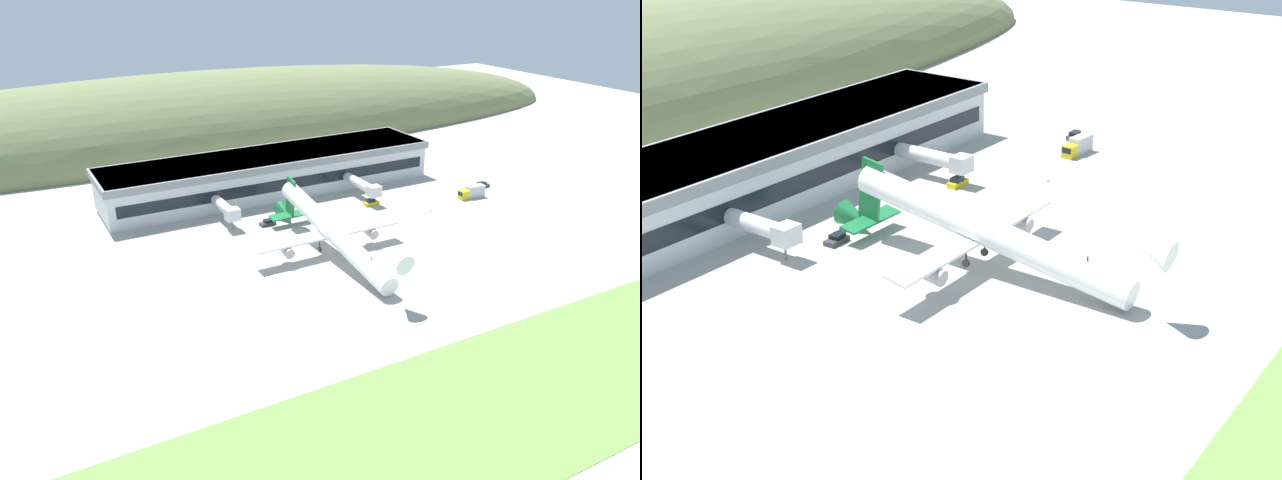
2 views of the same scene
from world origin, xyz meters
TOP-DOWN VIEW (x-y plane):
  - ground_plane at (0.00, 0.00)m, footprint 429.43×429.43m
  - grass_strip_foreground at (0.00, -48.89)m, footprint 386.48×30.69m
  - hill_backdrop at (-11.48, 116.25)m, footprint 346.46×65.53m
  - terminal_building at (-5.96, 52.04)m, footprint 93.79×20.94m
  - jetway_0 at (-25.71, 34.84)m, footprint 3.38×13.07m
  - jetway_1 at (13.13, 33.64)m, footprint 3.38×15.34m
  - cargo_airplane at (-11.95, 7.00)m, footprint 35.21×53.45m
  - service_car_0 at (48.49, 25.63)m, footprint 4.42×1.81m
  - service_car_1 at (12.71, 28.83)m, footprint 4.18×1.80m
  - service_car_2 at (-17.22, 29.22)m, footprint 3.97×2.09m
  - fuel_truck at (40.21, 20.47)m, footprint 7.75×2.79m
  - traffic_cone_0 at (23.50, 17.15)m, footprint 0.52×0.52m

SIDE VIEW (x-z plane):
  - ground_plane at x=0.00m, z-range 0.00..0.00m
  - hill_backdrop at x=-11.48m, z-range -24.03..24.03m
  - grass_strip_foreground at x=0.00m, z-range 0.00..0.08m
  - traffic_cone_0 at x=23.50m, z-range -0.01..0.57m
  - service_car_2 at x=-17.22m, z-range -0.12..1.30m
  - service_car_0 at x=48.49m, z-range -0.14..1.44m
  - service_car_1 at x=12.71m, z-range -0.15..1.55m
  - fuel_truck at x=40.21m, z-range -0.12..3.20m
  - jetway_0 at x=-25.71m, z-range 1.28..6.71m
  - jetway_1 at x=13.13m, z-range 1.28..6.71m
  - cargo_airplane at x=-11.95m, z-range -0.79..11.72m
  - terminal_building at x=-5.96m, z-range 0.71..11.41m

